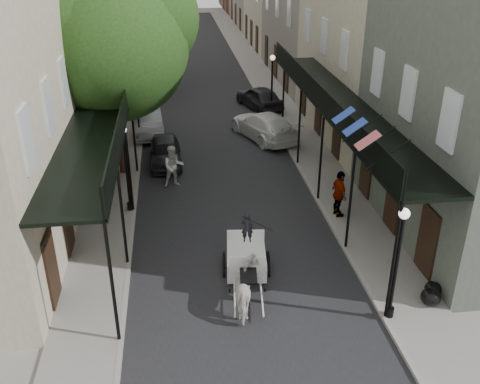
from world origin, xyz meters
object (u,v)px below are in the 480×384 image
object	(u,v)px
lamppost_right_far	(272,84)
pedestrian_sidewalk_right	(339,194)
car_right_far	(259,97)
horse	(249,289)
carriage	(246,241)
car_left_near	(165,151)
car_left_mid	(148,121)
tree_far	(135,9)
lamppost_left	(126,167)
pedestrian_sidewalk_left	(132,91)
tree_near	(120,37)
car_left_far	(158,56)
lamppost_right_near	(397,263)
car_right_near	(264,126)
pedestrian_walking	(173,166)

from	to	relation	value
lamppost_right_far	pedestrian_sidewalk_right	size ratio (longest dim) A/B	1.88
lamppost_right_far	car_right_far	bearing A→B (deg)	106.82
horse	pedestrian_sidewalk_right	world-z (taller)	pedestrian_sidewalk_right
lamppost_right_far	carriage	xyz separation A→B (m)	(-3.93, -16.58, -1.03)
lamppost_right_far	car_left_near	bearing A→B (deg)	-133.91
carriage	car_left_mid	bearing A→B (deg)	110.95
horse	carriage	distance (m)	2.45
tree_far	car_right_far	world-z (taller)	tree_far
lamppost_left	pedestrian_sidewalk_left	xyz separation A→B (m)	(-0.60, 14.93, -0.98)
tree_near	horse	distance (m)	13.21
pedestrian_sidewalk_left	car_left_far	xyz separation A→B (m)	(1.55, 12.40, -0.35)
tree_far	lamppost_left	xyz separation A→B (m)	(0.15, -18.18, -3.79)
lamppost_right_near	lamppost_right_far	bearing A→B (deg)	90.00
tree_near	car_left_mid	distance (m)	7.95
lamppost_right_near	car_right_near	size ratio (longest dim) A/B	0.71
lamppost_right_far	pedestrian_sidewalk_left	bearing A→B (deg)	161.58
pedestrian_sidewalk_right	car_left_far	bearing A→B (deg)	6.99
car_right_far	tree_near	bearing A→B (deg)	32.81
lamppost_left	horse	world-z (taller)	lamppost_left
lamppost_right_far	car_left_mid	xyz separation A→B (m)	(-7.70, -2.37, -1.31)
horse	car_right_far	distance (m)	20.98
tree_near	pedestrian_sidewalk_left	distance (m)	12.05
lamppost_left	car_right_far	bearing A→B (deg)	60.58
tree_far	lamppost_right_far	distance (m)	11.05
tree_far	lamppost_left	world-z (taller)	tree_far
lamppost_right_near	horse	distance (m)	4.49
car_left_far	car_right_far	bearing A→B (deg)	-72.73
car_left_near	car_right_far	world-z (taller)	car_right_far
car_left_near	pedestrian_sidewalk_right	bearing A→B (deg)	-44.67
tree_near	car_left_near	distance (m)	6.11
lamppost_left	pedestrian_sidewalk_right	distance (m)	8.69
car_left_mid	car_right_near	distance (m)	6.74
carriage	tree_far	bearing A→B (deg)	107.07
lamppost_left	car_right_near	size ratio (longest dim) A/B	0.71
tree_far	car_left_near	world-z (taller)	tree_far
pedestrian_sidewalk_left	car_left_near	size ratio (longest dim) A/B	0.49
lamppost_right_far	car_left_far	distance (m)	17.01
pedestrian_sidewalk_left	pedestrian_sidewalk_right	bearing A→B (deg)	92.55
pedestrian_walking	car_left_far	bearing A→B (deg)	81.72
lamppost_left	lamppost_right_far	xyz separation A→B (m)	(8.20, 12.00, 0.00)
lamppost_right_far	horse	size ratio (longest dim) A/B	2.00
tree_far	pedestrian_sidewalk_right	distance (m)	22.12
tree_far	pedestrian_walking	xyz separation A→B (m)	(2.02, -15.88, -4.85)
car_left_near	car_right_far	distance (m)	10.61
lamppost_right_far	car_left_near	xyz separation A→B (m)	(-6.70, -6.96, -1.39)
lamppost_right_near	car_left_far	xyz separation A→B (m)	(-7.25, 35.33, -1.33)
horse	carriage	size ratio (longest dim) A/B	0.71
car_left_near	lamppost_left	bearing A→B (deg)	-107.57
horse	car_left_mid	size ratio (longest dim) A/B	0.41
lamppost_right_far	pedestrian_sidewalk_left	xyz separation A→B (m)	(-8.80, 2.93, -0.98)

